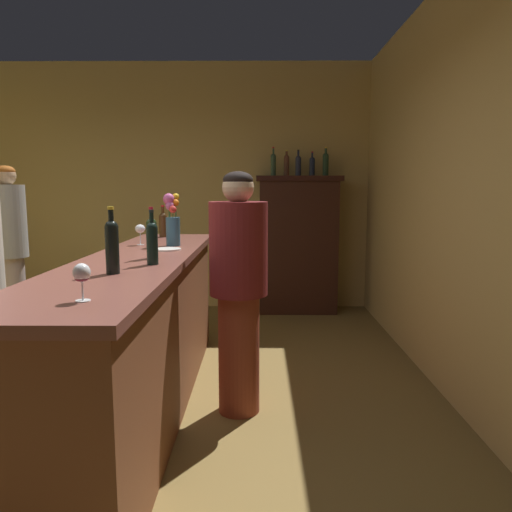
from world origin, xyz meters
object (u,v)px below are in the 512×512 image
object	(u,v)px
display_bottle_midleft	(287,164)
wine_glass_mid	(140,229)
flower_arrangement	(172,219)
display_cabinet	(298,242)
cheese_plate	(167,249)
display_bottle_midright	(312,165)
wine_bottle_pinot	(112,244)
display_bottle_right	(326,163)
bar_counter	(139,335)
wine_bottle_riesling	(152,236)
wine_glass_front	(82,275)
display_bottle_left	(273,164)
display_bottle_center	(298,165)
patron_in_grey	(10,248)
bartender	(239,284)
wine_bottle_syrah	(152,241)
wine_bottle_merlot	(163,223)

from	to	relation	value
display_bottle_midleft	wine_glass_mid	bearing A→B (deg)	-121.47
flower_arrangement	display_cabinet	bearing A→B (deg)	61.52
cheese_plate	display_bottle_midright	size ratio (longest dim) A/B	0.70
wine_bottle_pinot	display_bottle_right	size ratio (longest dim) A/B	1.03
bar_counter	wine_bottle_riesling	world-z (taller)	wine_bottle_riesling
bar_counter	wine_glass_front	world-z (taller)	wine_glass_front
display_bottle_left	display_bottle_midleft	xyz separation A→B (m)	(0.16, -0.00, -0.01)
wine_glass_front	display_bottle_center	xyz separation A→B (m)	(1.14, 3.95, 0.61)
wine_bottle_pinot	display_cabinet	bearing A→B (deg)	69.94
patron_in_grey	bartender	bearing A→B (deg)	10.04
wine_bottle_riesling	flower_arrangement	bearing A→B (deg)	89.38
wine_bottle_syrah	display_bottle_left	distance (m)	3.17
display_bottle_midleft	display_bottle_center	xyz separation A→B (m)	(0.14, 0.00, -0.01)
bar_counter	wine_bottle_riesling	size ratio (longest dim) A/B	9.81
display_bottle_center	patron_in_grey	distance (m)	3.18
display_bottle_right	flower_arrangement	bearing A→B (deg)	-124.69
display_bottle_center	bartender	bearing A→B (deg)	-102.32
wine_bottle_pinot	wine_bottle_merlot	world-z (taller)	wine_bottle_pinot
wine_bottle_riesling	display_bottle_right	bearing A→B (deg)	62.35
wine_glass_front	display_bottle_right	bearing A→B (deg)	69.72
wine_bottle_merlot	display_bottle_left	bearing A→B (deg)	53.43
display_cabinet	display_bottle_midright	bearing A→B (deg)	-0.00
flower_arrangement	patron_in_grey	xyz separation A→B (m)	(-1.64, 0.74, -0.31)
display_bottle_left	display_bottle_right	world-z (taller)	same
patron_in_grey	cheese_plate	bearing A→B (deg)	10.27
wine_bottle_merlot	display_bottle_right	bearing A→B (deg)	40.25
wine_bottle_riesling	display_bottle_center	size ratio (longest dim) A/B	1.07
display_cabinet	display_bottle_midleft	size ratio (longest dim) A/B	5.42
wine_glass_front	flower_arrangement	size ratio (longest dim) A/B	0.37
wine_bottle_riesling	display_bottle_right	world-z (taller)	display_bottle_right
wine_bottle_merlot	display_bottle_center	world-z (taller)	display_bottle_center
wine_bottle_riesling	display_bottle_center	xyz separation A→B (m)	(1.13, 2.76, 0.57)
wine_bottle_riesling	display_bottle_center	distance (m)	3.04
flower_arrangement	display_bottle_center	bearing A→B (deg)	61.71
wine_bottle_pinot	display_bottle_midleft	bearing A→B (deg)	72.19
wine_glass_mid	bartender	distance (m)	1.07
display_bottle_left	flower_arrangement	bearing A→B (deg)	-111.69
cheese_plate	display_bottle_midleft	size ratio (longest dim) A/B	0.66
display_bottle_midleft	display_bottle_midright	distance (m)	0.30
display_bottle_midright	patron_in_grey	size ratio (longest dim) A/B	0.17
wine_bottle_merlot	wine_glass_front	bearing A→B (deg)	-85.75
display_cabinet	wine_bottle_syrah	world-z (taller)	display_cabinet
wine_bottle_pinot	patron_in_grey	world-z (taller)	patron_in_grey
wine_bottle_syrah	cheese_plate	distance (m)	0.68
bar_counter	display_bottle_midleft	bearing A→B (deg)	67.80
cheese_plate	bartender	world-z (taller)	bartender
wine_bottle_riesling	display_bottle_left	bearing A→B (deg)	73.18
display_cabinet	display_bottle_midright	size ratio (longest dim) A/B	5.75
wine_glass_mid	display_bottle_center	world-z (taller)	display_bottle_center
wine_glass_front	flower_arrangement	xyz separation A→B (m)	(0.02, 1.87, 0.10)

